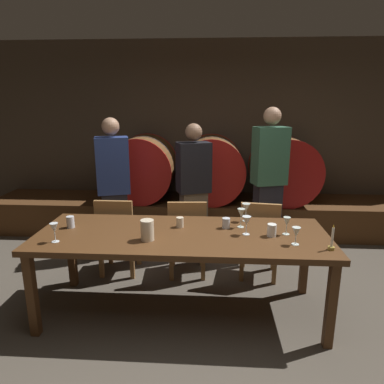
# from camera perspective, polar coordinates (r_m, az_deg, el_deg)

# --- Properties ---
(ground_plane) EXTENTS (9.28, 9.28, 0.00)m
(ground_plane) POSITION_cam_1_polar(r_m,az_deg,el_deg) (3.12, 2.78, -22.28)
(ground_plane) COLOR #4C443A
(back_wall) EXTENTS (7.14, 0.24, 2.75)m
(back_wall) POSITION_cam_1_polar(r_m,az_deg,el_deg) (5.50, 3.46, 9.44)
(back_wall) COLOR #473A2D
(back_wall) RESTS_ON ground
(barrel_shelf) EXTENTS (6.42, 0.90, 0.48)m
(barrel_shelf) POSITION_cam_1_polar(r_m,az_deg,el_deg) (5.19, 3.24, -3.74)
(barrel_shelf) COLOR #4C2D16
(barrel_shelf) RESTS_ON ground
(wine_barrel_left) EXTENTS (0.93, 0.81, 0.93)m
(wine_barrel_left) POSITION_cam_1_polar(r_m,az_deg,el_deg) (5.12, -8.01, 3.92)
(wine_barrel_left) COLOR brown
(wine_barrel_left) RESTS_ON barrel_shelf
(wine_barrel_center) EXTENTS (0.93, 0.81, 0.93)m
(wine_barrel_center) POSITION_cam_1_polar(r_m,az_deg,el_deg) (5.02, 3.20, 3.82)
(wine_barrel_center) COLOR brown
(wine_barrel_center) RESTS_ON barrel_shelf
(wine_barrel_right) EXTENTS (0.93, 0.81, 0.93)m
(wine_barrel_right) POSITION_cam_1_polar(r_m,az_deg,el_deg) (5.11, 14.78, 3.56)
(wine_barrel_right) COLOR brown
(wine_barrel_right) RESTS_ON barrel_shelf
(dining_table) EXTENTS (2.52, 0.93, 0.77)m
(dining_table) POSITION_cam_1_polar(r_m,az_deg,el_deg) (3.06, -1.67, -7.90)
(dining_table) COLOR #4C2D16
(dining_table) RESTS_ON ground
(chair_left) EXTENTS (0.40, 0.40, 0.88)m
(chair_left) POSITION_cam_1_polar(r_m,az_deg,el_deg) (3.89, -12.12, -6.52)
(chair_left) COLOR olive
(chair_left) RESTS_ON ground
(chair_center) EXTENTS (0.43, 0.43, 0.88)m
(chair_center) POSITION_cam_1_polar(r_m,az_deg,el_deg) (3.76, -0.79, -6.94)
(chair_center) COLOR olive
(chair_center) RESTS_ON ground
(chair_right) EXTENTS (0.45, 0.45, 0.88)m
(chair_right) POSITION_cam_1_polar(r_m,az_deg,el_deg) (3.78, 11.00, -7.10)
(chair_right) COLOR olive
(chair_right) RESTS_ON ground
(guest_left) EXTENTS (0.43, 0.34, 1.70)m
(guest_left) POSITION_cam_1_polar(r_m,az_deg,el_deg) (4.29, -12.67, 0.74)
(guest_left) COLOR black
(guest_left) RESTS_ON ground
(guest_center) EXTENTS (0.44, 0.36, 1.63)m
(guest_center) POSITION_cam_1_polar(r_m,az_deg,el_deg) (4.17, 0.27, 0.19)
(guest_center) COLOR brown
(guest_center) RESTS_ON ground
(guest_right) EXTENTS (0.43, 0.33, 1.81)m
(guest_right) POSITION_cam_1_polar(r_m,az_deg,el_deg) (4.24, 12.44, 1.50)
(guest_right) COLOR black
(guest_right) RESTS_ON ground
(candle_center) EXTENTS (0.05, 0.05, 0.21)m
(candle_center) POSITION_cam_1_polar(r_m,az_deg,el_deg) (2.89, 21.94, -7.74)
(candle_center) COLOR olive
(candle_center) RESTS_ON dining_table
(pitcher) EXTENTS (0.11, 0.11, 0.17)m
(pitcher) POSITION_cam_1_polar(r_m,az_deg,el_deg) (2.88, -7.35, -6.21)
(pitcher) COLOR beige
(pitcher) RESTS_ON dining_table
(wine_glass_far_left) EXTENTS (0.07, 0.07, 0.16)m
(wine_glass_far_left) POSITION_cam_1_polar(r_m,az_deg,el_deg) (3.02, -21.67, -5.59)
(wine_glass_far_left) COLOR white
(wine_glass_far_left) RESTS_ON dining_table
(wine_glass_left) EXTENTS (0.07, 0.07, 0.17)m
(wine_glass_left) POSITION_cam_1_polar(r_m,az_deg,el_deg) (3.16, 8.06, -3.55)
(wine_glass_left) COLOR silver
(wine_glass_left) RESTS_ON dining_table
(wine_glass_center_left) EXTENTS (0.08, 0.08, 0.16)m
(wine_glass_center_left) POSITION_cam_1_polar(r_m,az_deg,el_deg) (3.00, 8.94, -4.77)
(wine_glass_center_left) COLOR white
(wine_glass_center_left) RESTS_ON dining_table
(wine_glass_center_right) EXTENTS (0.08, 0.08, 0.17)m
(wine_glass_center_right) POSITION_cam_1_polar(r_m,az_deg,el_deg) (3.32, 8.85, -2.63)
(wine_glass_center_right) COLOR silver
(wine_glass_center_right) RESTS_ON dining_table
(wine_glass_right) EXTENTS (0.06, 0.06, 0.16)m
(wine_glass_right) POSITION_cam_1_polar(r_m,az_deg,el_deg) (3.08, 15.28, -4.81)
(wine_glass_right) COLOR silver
(wine_glass_right) RESTS_ON dining_table
(wine_glass_far_right) EXTENTS (0.07, 0.07, 0.15)m
(wine_glass_far_right) POSITION_cam_1_polar(r_m,az_deg,el_deg) (2.89, 16.71, -6.40)
(wine_glass_far_right) COLOR silver
(wine_glass_far_right) RESTS_ON dining_table
(cup_far_left) EXTENTS (0.07, 0.07, 0.11)m
(cup_far_left) POSITION_cam_1_polar(r_m,az_deg,el_deg) (3.33, -19.31, -4.66)
(cup_far_left) COLOR silver
(cup_far_left) RESTS_ON dining_table
(cup_center_left) EXTENTS (0.07, 0.07, 0.09)m
(cup_center_left) POSITION_cam_1_polar(r_m,az_deg,el_deg) (3.16, -1.99, -4.98)
(cup_center_left) COLOR beige
(cup_center_left) RESTS_ON dining_table
(cup_center_right) EXTENTS (0.07, 0.07, 0.09)m
(cup_center_right) POSITION_cam_1_polar(r_m,az_deg,el_deg) (3.15, 5.62, -5.09)
(cup_center_right) COLOR silver
(cup_center_right) RESTS_ON dining_table
(cup_far_right) EXTENTS (0.08, 0.08, 0.11)m
(cup_far_right) POSITION_cam_1_polar(r_m,az_deg,el_deg) (3.03, 12.94, -6.12)
(cup_far_right) COLOR white
(cup_far_right) RESTS_ON dining_table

